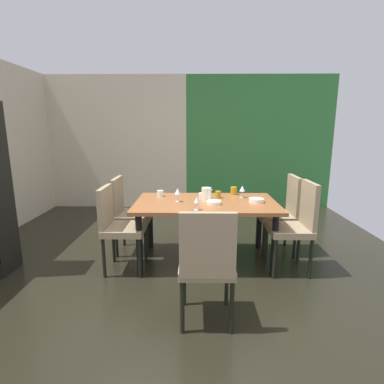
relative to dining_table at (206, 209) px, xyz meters
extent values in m
cube|color=black|center=(-0.27, -0.55, -0.66)|extent=(5.64, 6.35, 0.02)
cube|color=beige|center=(-1.70, 2.57, 0.64)|extent=(2.79, 0.10, 2.56)
cube|color=#307235|center=(1.12, 2.57, 0.64)|extent=(2.86, 0.10, 2.56)
cube|color=#965730|center=(0.00, 0.00, 0.06)|extent=(1.64, 0.97, 0.04)
cylinder|color=black|center=(-0.72, 0.38, -0.30)|extent=(0.07, 0.07, 0.69)
cylinder|color=black|center=(0.72, 0.38, -0.30)|extent=(0.07, 0.07, 0.69)
cylinder|color=black|center=(-0.72, -0.38, -0.30)|extent=(0.07, 0.07, 0.69)
cylinder|color=black|center=(0.72, -0.38, -0.30)|extent=(0.07, 0.07, 0.69)
cube|color=#948061|center=(-0.90, 0.26, -0.17)|extent=(0.44, 0.44, 0.07)
cube|color=#948061|center=(-1.10, 0.26, 0.08)|extent=(0.05, 0.42, 0.49)
cylinder|color=black|center=(-0.71, 0.45, -0.42)|extent=(0.04, 0.04, 0.44)
cylinder|color=black|center=(-0.71, 0.07, -0.42)|extent=(0.04, 0.04, 0.44)
cylinder|color=black|center=(-1.09, 0.45, -0.42)|extent=(0.04, 0.04, 0.44)
cylinder|color=black|center=(-1.09, 0.07, -0.42)|extent=(0.04, 0.04, 0.44)
cube|color=#948061|center=(-0.03, -1.14, -0.17)|extent=(0.44, 0.44, 0.07)
cube|color=#948061|center=(-0.03, -1.34, 0.08)|extent=(0.42, 0.05, 0.50)
cylinder|color=black|center=(-0.22, -0.95, -0.42)|extent=(0.04, 0.04, 0.44)
cylinder|color=black|center=(0.16, -0.95, -0.42)|extent=(0.04, 0.04, 0.44)
cylinder|color=black|center=(-0.22, -1.33, -0.42)|extent=(0.04, 0.04, 0.44)
cylinder|color=black|center=(0.16, -1.33, -0.42)|extent=(0.04, 0.04, 0.44)
cube|color=#948061|center=(0.90, -0.26, -0.17)|extent=(0.44, 0.44, 0.07)
cube|color=#948061|center=(1.10, -0.26, 0.10)|extent=(0.05, 0.42, 0.53)
cylinder|color=black|center=(0.71, -0.45, -0.42)|extent=(0.04, 0.04, 0.44)
cylinder|color=black|center=(0.71, -0.07, -0.42)|extent=(0.04, 0.04, 0.44)
cylinder|color=black|center=(1.09, -0.45, -0.42)|extent=(0.04, 0.04, 0.44)
cylinder|color=black|center=(1.09, -0.07, -0.42)|extent=(0.04, 0.04, 0.44)
cube|color=#948061|center=(0.90, 0.26, -0.17)|extent=(0.44, 0.44, 0.07)
cube|color=#948061|center=(1.10, 0.26, 0.09)|extent=(0.05, 0.42, 0.52)
cylinder|color=black|center=(0.71, 0.07, -0.42)|extent=(0.04, 0.04, 0.44)
cylinder|color=black|center=(0.71, 0.45, -0.42)|extent=(0.04, 0.04, 0.44)
cylinder|color=black|center=(1.09, 0.07, -0.42)|extent=(0.04, 0.04, 0.44)
cylinder|color=black|center=(1.09, 0.45, -0.42)|extent=(0.04, 0.04, 0.44)
cube|color=#948061|center=(-0.90, -0.26, -0.17)|extent=(0.44, 0.44, 0.07)
cube|color=#948061|center=(-1.10, -0.26, 0.07)|extent=(0.05, 0.42, 0.48)
cylinder|color=black|center=(-0.71, -0.07, -0.42)|extent=(0.04, 0.04, 0.44)
cylinder|color=black|center=(-0.71, -0.45, -0.42)|extent=(0.04, 0.04, 0.44)
cylinder|color=black|center=(-1.09, -0.07, -0.42)|extent=(0.04, 0.04, 0.44)
cylinder|color=black|center=(-1.09, -0.45, -0.42)|extent=(0.04, 0.04, 0.44)
cube|color=black|center=(-2.18, -0.32, 0.28)|extent=(0.05, 0.37, 1.85)
cylinder|color=silver|center=(-0.11, -0.37, 0.09)|extent=(0.06, 0.06, 0.00)
cylinder|color=silver|center=(-0.11, -0.37, 0.13)|extent=(0.01, 0.01, 0.07)
cone|color=silver|center=(-0.11, -0.37, 0.20)|extent=(0.06, 0.06, 0.07)
cylinder|color=silver|center=(0.45, 0.22, 0.09)|extent=(0.06, 0.06, 0.00)
cylinder|color=silver|center=(0.45, 0.22, 0.13)|extent=(0.01, 0.01, 0.08)
cone|color=silver|center=(0.45, 0.22, 0.20)|extent=(0.07, 0.07, 0.07)
cylinder|color=silver|center=(-0.33, -0.01, 0.09)|extent=(0.06, 0.06, 0.00)
cylinder|color=silver|center=(-0.33, -0.01, 0.13)|extent=(0.01, 0.01, 0.09)
cone|color=silver|center=(-0.33, -0.01, 0.21)|extent=(0.07, 0.07, 0.07)
cylinder|color=white|center=(0.59, -0.02, 0.11)|extent=(0.17, 0.17, 0.04)
cylinder|color=white|center=(0.09, -0.12, 0.10)|extent=(0.16, 0.16, 0.04)
cylinder|color=white|center=(-0.56, 0.26, 0.12)|extent=(0.08, 0.08, 0.08)
cylinder|color=white|center=(-0.05, 0.13, 0.12)|extent=(0.07, 0.07, 0.08)
cylinder|color=#AC8918|center=(0.37, 0.39, 0.13)|extent=(0.08, 0.08, 0.10)
cylinder|color=#B38219|center=(0.16, 0.18, 0.13)|extent=(0.07, 0.07, 0.09)
cylinder|color=white|center=(0.01, 0.00, 0.17)|extent=(0.11, 0.11, 0.17)
cone|color=white|center=(0.06, 0.00, 0.24)|extent=(0.04, 0.04, 0.03)
camera|label=1|loc=(-0.12, -3.39, 0.92)|focal=28.00mm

